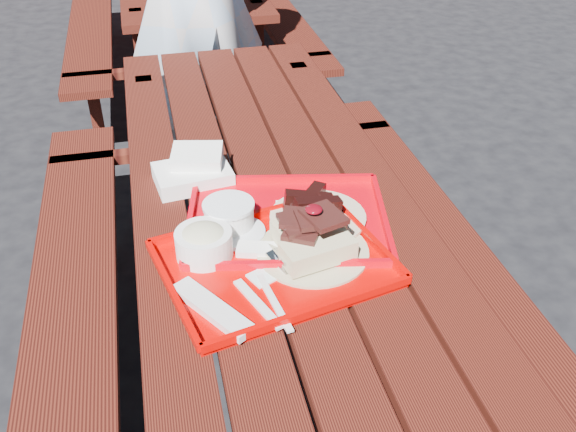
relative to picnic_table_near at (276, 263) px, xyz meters
name	(u,v)px	position (x,y,z in m)	size (l,w,h in m)	color
ground	(278,395)	(0.00, 0.00, -0.56)	(60.00, 60.00, 0.00)	black
picnic_table_near	(276,263)	(0.00, 0.00, 0.00)	(1.41, 2.40, 0.75)	#4B180E
near_tray	(270,250)	(-0.06, -0.23, 0.23)	(0.57, 0.48, 0.16)	#C50200
far_tray	(284,219)	(0.00, -0.10, 0.22)	(0.56, 0.48, 0.08)	#CD000C
white_cloth	(194,170)	(-0.19, 0.18, 0.22)	(0.22, 0.18, 0.08)	white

